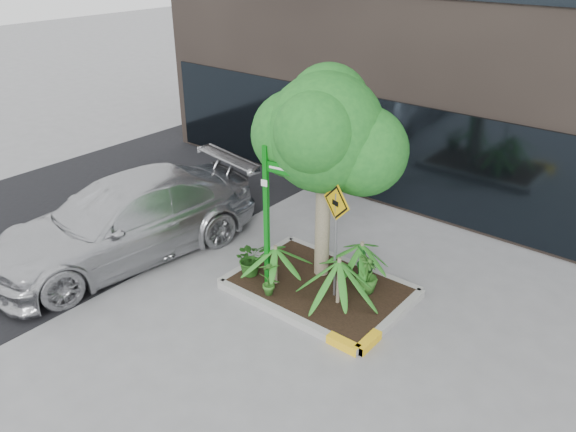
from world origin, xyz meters
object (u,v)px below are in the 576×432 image
Objects in this scene: street_sign_post at (271,204)px; cattle_sign at (336,222)px; tree at (326,133)px; parked_car at (125,220)px.

street_sign_post reaches higher than cattle_sign.
street_sign_post is at bearing -118.86° from tree.
parked_car is 4.68m from cattle_sign.
tree is at bearing 51.93° from street_sign_post.
parked_car is 2.54× the size of cattle_sign.
street_sign_post reaches higher than parked_car.
street_sign_post is 1.23m from cattle_sign.
tree is at bearing 35.62° from parked_car.
street_sign_post is (-0.51, -0.93, -1.21)m from tree.
cattle_sign is at bearing 25.97° from parked_car.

